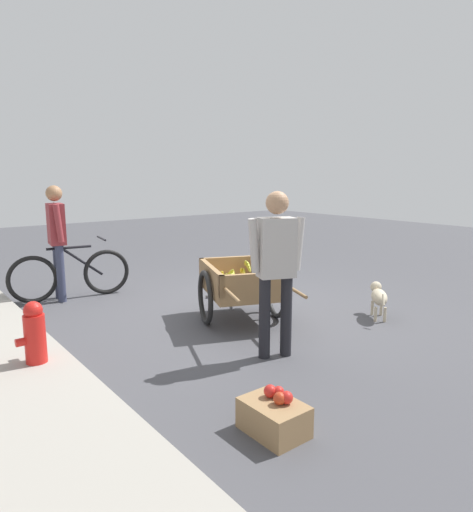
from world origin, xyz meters
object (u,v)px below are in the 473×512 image
vendor_person (276,260)px  fire_hydrant (35,339)px  dog (379,296)px  plastic_bucket (265,269)px  bicycle (71,274)px  fruit_cart (241,285)px  cyclist_person (57,233)px  apple_crate (274,416)px

vendor_person → fire_hydrant: 2.25m
vendor_person → dog: 1.96m
plastic_bucket → bicycle: bearing=79.4°
fruit_cart → plastic_bucket: (1.68, -1.88, -0.32)m
dog → fruit_cart: bearing=56.0°
fruit_cart → dog: (-0.95, -1.40, -0.17)m
fire_hydrant → plastic_bucket: size_ratio=2.26×
dog → fire_hydrant: 3.86m
cyclist_person → plastic_bucket: (-0.61, -3.29, -0.83)m
dog → fire_hydrant: fire_hydrant is taller
plastic_bucket → apple_crate: apple_crate is taller
vendor_person → apple_crate: vendor_person is taller
cyclist_person → fire_hydrant: (-2.37, 0.95, -0.62)m
bicycle → dog: bearing=-140.4°
plastic_bucket → apple_crate: 4.92m
bicycle → apple_crate: size_ratio=3.75×
bicycle → fire_hydrant: size_ratio=2.46×
fruit_cart → dog: 1.70m
fire_hydrant → apple_crate: size_ratio=1.52×
vendor_person → fruit_cart: bearing=-22.2°
apple_crate → vendor_person: bearing=-43.2°
bicycle → dog: bicycle is taller
fruit_cart → fire_hydrant: size_ratio=2.71×
fire_hydrant → dog: bearing=-103.0°
fruit_cart → vendor_person: vendor_person is taller
cyclist_person → dog: (-3.24, -2.81, -0.68)m
vendor_person → plastic_bucket: (2.74, -2.31, -0.83)m
bicycle → cyclist_person: 0.62m
cyclist_person → apple_crate: bearing=-179.2°
cyclist_person → fire_hydrant: 2.63m
fire_hydrant → vendor_person: bearing=-117.0°
fruit_cart → plastic_bucket: bearing=-48.1°
vendor_person → plastic_bucket: vendor_person is taller
vendor_person → apple_crate: 1.58m
dog → fire_hydrant: bearing=77.0°
bicycle → fruit_cart: bearing=-150.9°
dog → plastic_bucket: dog is taller
cyclist_person → fruit_cart: bearing=-148.4°
cyclist_person → fire_hydrant: size_ratio=2.38×
apple_crate → cyclist_person: bearing=0.8°
vendor_person → cyclist_person: size_ratio=1.00×
plastic_bucket → cyclist_person: bearing=79.5°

